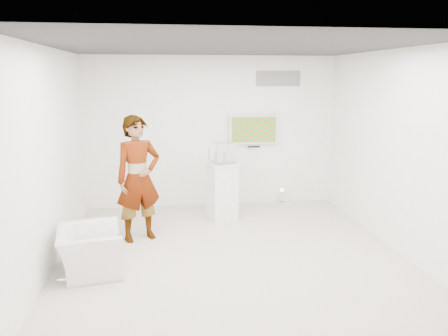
{
  "coord_description": "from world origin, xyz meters",
  "views": [
    {
      "loc": [
        -0.94,
        -6.15,
        2.6
      ],
      "look_at": [
        -0.01,
        0.6,
        1.16
      ],
      "focal_mm": 35.0,
      "sensor_mm": 36.0,
      "label": 1
    }
  ],
  "objects_px": {
    "pedestal": "(222,191)",
    "floor_uplight": "(282,197)",
    "person": "(138,179)",
    "armchair": "(90,250)",
    "tv": "(253,129)"
  },
  "relations": [
    {
      "from": "pedestal",
      "to": "floor_uplight",
      "type": "bearing_deg",
      "value": 29.7
    },
    {
      "from": "person",
      "to": "armchair",
      "type": "xyz_separation_m",
      "value": [
        -0.61,
        -1.15,
        -0.7
      ]
    },
    {
      "from": "floor_uplight",
      "to": "tv",
      "type": "bearing_deg",
      "value": 167.73
    },
    {
      "from": "tv",
      "to": "person",
      "type": "xyz_separation_m",
      "value": [
        -2.21,
        -1.74,
        -0.54
      ]
    },
    {
      "from": "tv",
      "to": "person",
      "type": "relative_size",
      "value": 0.5
    },
    {
      "from": "tv",
      "to": "pedestal",
      "type": "relative_size",
      "value": 0.95
    },
    {
      "from": "armchair",
      "to": "floor_uplight",
      "type": "distance_m",
      "value": 4.39
    },
    {
      "from": "tv",
      "to": "armchair",
      "type": "distance_m",
      "value": 4.23
    },
    {
      "from": "person",
      "to": "floor_uplight",
      "type": "xyz_separation_m",
      "value": [
        2.81,
        1.61,
        -0.85
      ]
    },
    {
      "from": "tv",
      "to": "floor_uplight",
      "type": "relative_size",
      "value": 3.23
    },
    {
      "from": "tv",
      "to": "pedestal",
      "type": "xyz_separation_m",
      "value": [
        -0.76,
        -0.9,
        -1.02
      ]
    },
    {
      "from": "person",
      "to": "armchair",
      "type": "relative_size",
      "value": 2.17
    },
    {
      "from": "person",
      "to": "floor_uplight",
      "type": "relative_size",
      "value": 6.51
    },
    {
      "from": "person",
      "to": "floor_uplight",
      "type": "height_order",
      "value": "person"
    },
    {
      "from": "armchair",
      "to": "pedestal",
      "type": "bearing_deg",
      "value": -55.78
    }
  ]
}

